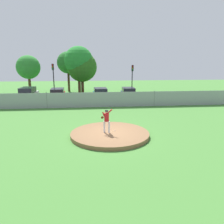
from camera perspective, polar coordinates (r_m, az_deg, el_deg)
ground_plane at (r=20.97m, az=-2.05°, el=-0.89°), size 80.00×80.00×0.00m
asphalt_strip at (r=29.28m, az=-3.15°, el=3.10°), size 44.00×7.00×0.01m
pitchers_mound at (r=15.19m, az=-0.56°, el=-5.85°), size 5.47×5.47×0.26m
pitcher_youth at (r=14.83m, az=-1.46°, el=-1.81°), size 0.80×0.32×1.69m
baseball at (r=15.44m, az=0.74°, el=-4.88°), size 0.07×0.07×0.07m
chainlink_fence at (r=24.71m, az=-2.68°, el=3.27°), size 30.72×0.07×1.82m
parked_car_navy at (r=29.77m, az=4.33°, el=4.77°), size 1.89×4.16×1.66m
parked_car_white at (r=30.69m, az=-21.28°, el=4.30°), size 1.91×4.63×1.81m
parked_car_teal at (r=28.99m, az=-3.06°, el=4.60°), size 1.97×4.10×1.69m
parked_car_red at (r=29.58m, az=-14.14°, el=4.38°), size 2.00×4.50×1.66m
traffic_cone_orange at (r=26.53m, az=-6.89°, el=2.55°), size 0.40×0.40×0.55m
traffic_light_near at (r=33.66m, az=-15.22°, el=9.59°), size 0.28×0.46×4.80m
traffic_light_far at (r=33.83m, az=5.38°, el=9.79°), size 0.28×0.46×4.61m
tree_broad_right at (r=39.34m, az=-21.20°, el=10.92°), size 3.91×3.91×6.16m
tree_tall_centre at (r=38.60m, az=-11.54°, el=12.60°), size 3.71×3.71×6.81m
tree_broad_left at (r=36.04m, az=-8.80°, el=13.17°), size 4.61×4.61×7.55m
tree_slender_far at (r=36.26m, az=-7.91°, el=11.67°), size 4.83×4.83×6.69m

